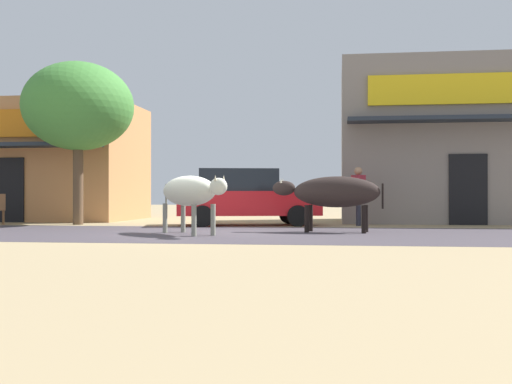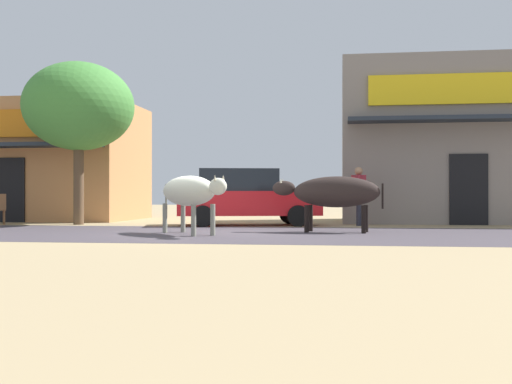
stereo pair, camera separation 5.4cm
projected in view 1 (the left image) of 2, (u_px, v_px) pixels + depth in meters
The scene contains 9 objects.
ground at pixel (196, 233), 14.52m from camera, with size 80.00×80.00×0.00m, color tan.
asphalt_road at pixel (196, 233), 14.52m from camera, with size 72.00×6.07×0.00m, color #443D44.
storefront_left_cafe at pixel (30, 162), 22.73m from camera, with size 7.66×5.42×4.12m.
storefront_right_club at pixel (459, 144), 20.77m from camera, with size 7.64×5.42×5.16m.
roadside_tree at pixel (78, 107), 18.82m from camera, with size 3.30×3.30×4.87m.
parked_hatchback_car at pixel (245, 196), 18.41m from camera, with size 4.39×2.64×1.64m.
cow_near_brown at pixel (190, 192), 14.14m from camera, with size 2.15×2.36×1.32m.
cow_far_dark at pixel (334, 192), 14.96m from camera, with size 2.66×1.00×1.33m.
pedestrian_by_shop at pixel (358, 191), 18.14m from camera, with size 0.42×0.61×1.70m.
Camera 1 is at (3.27, -14.22, 0.90)m, focal length 44.16 mm.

